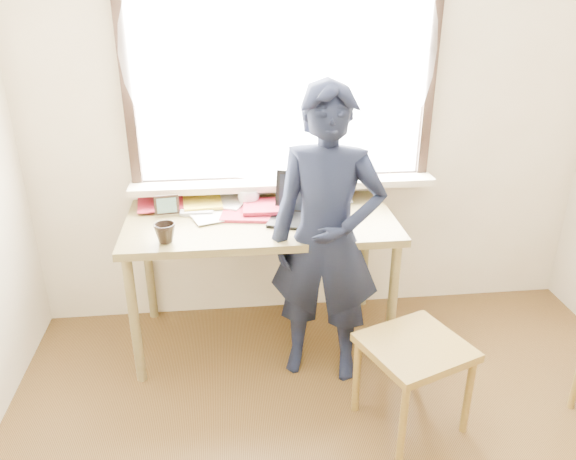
{
  "coord_description": "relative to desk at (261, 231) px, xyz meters",
  "views": [
    {
      "loc": [
        -0.53,
        -1.32,
        2.08
      ],
      "look_at": [
        -0.28,
        0.95,
        1.05
      ],
      "focal_mm": 35.0,
      "sensor_mm": 36.0,
      "label": 1
    }
  ],
  "objects": [
    {
      "name": "person",
      "position": [
        0.32,
        -0.32,
        0.08
      ],
      "size": [
        0.68,
        0.54,
        1.64
      ],
      "primitive_type": "imported",
      "rotation": [
        0.0,
        0.0,
        -0.28
      ],
      "color": "black",
      "rests_on": "ground"
    },
    {
      "name": "laptop",
      "position": [
        0.24,
        -0.03,
        0.14
      ],
      "size": [
        0.43,
        0.39,
        0.25
      ],
      "color": "black",
      "rests_on": "desk"
    },
    {
      "name": "room_shell",
      "position": [
        0.34,
        -1.43,
        0.9
      ],
      "size": [
        3.52,
        4.02,
        2.61
      ],
      "color": "beige",
      "rests_on": "ground"
    },
    {
      "name": "desk",
      "position": [
        0.0,
        0.0,
        0.0
      ],
      "size": [
        1.53,
        0.77,
        0.82
      ],
      "color": "olive",
      "rests_on": "ground"
    },
    {
      "name": "book_b",
      "position": [
        0.39,
        0.28,
        0.09
      ],
      "size": [
        0.2,
        0.26,
        0.02
      ],
      "primitive_type": "imported",
      "rotation": [
        0.0,
        0.0,
        -0.07
      ],
      "color": "white",
      "rests_on": "desk"
    },
    {
      "name": "mug_white",
      "position": [
        -0.06,
        0.2,
        0.14
      ],
      "size": [
        0.18,
        0.18,
        0.1
      ],
      "primitive_type": "imported",
      "rotation": [
        0.0,
        0.0,
        0.65
      ],
      "color": "white",
      "rests_on": "desk"
    },
    {
      "name": "desk_clutter",
      "position": [
        -0.18,
        0.11,
        0.11
      ],
      "size": [
        0.78,
        0.46,
        0.04
      ],
      "color": "white",
      "rests_on": "desk"
    },
    {
      "name": "mouse",
      "position": [
        0.43,
        -0.1,
        0.1
      ],
      "size": [
        0.1,
        0.07,
        0.04
      ],
      "primitive_type": "ellipsoid",
      "color": "black",
      "rests_on": "desk"
    },
    {
      "name": "book_a",
      "position": [
        -0.46,
        0.19,
        0.1
      ],
      "size": [
        0.19,
        0.26,
        0.02
      ],
      "primitive_type": "imported",
      "rotation": [
        0.0,
        0.0,
        -0.01
      ],
      "color": "white",
      "rests_on": "desk"
    },
    {
      "name": "picture_frame",
      "position": [
        -0.53,
        0.1,
        0.14
      ],
      "size": [
        0.14,
        0.03,
        0.11
      ],
      "color": "black",
      "rests_on": "desk"
    },
    {
      "name": "work_chair",
      "position": [
        0.69,
        -0.8,
        -0.34
      ],
      "size": [
        0.59,
        0.58,
        0.47
      ],
      "color": "olive",
      "rests_on": "ground"
    },
    {
      "name": "mug_dark",
      "position": [
        -0.51,
        -0.26,
        0.14
      ],
      "size": [
        0.16,
        0.16,
        0.1
      ],
      "primitive_type": "imported",
      "rotation": [
        0.0,
        0.0,
        -0.62
      ],
      "color": "black",
      "rests_on": "desk"
    }
  ]
}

